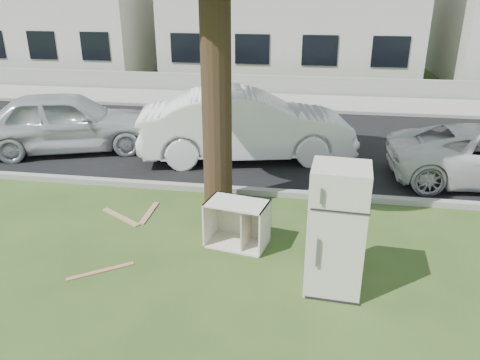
% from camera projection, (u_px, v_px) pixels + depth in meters
% --- Properties ---
extents(ground, '(120.00, 120.00, 0.00)m').
position_uv_depth(ground, '(220.00, 256.00, 7.29)').
color(ground, '#2F4A1A').
extents(road, '(120.00, 7.00, 0.01)m').
position_uv_depth(road, '(264.00, 142.00, 12.78)').
color(road, black).
rests_on(road, ground).
extents(kerb_near, '(120.00, 0.18, 0.12)m').
position_uv_depth(kerb_near, '(244.00, 193.00, 9.53)').
color(kerb_near, gray).
rests_on(kerb_near, ground).
extents(kerb_far, '(120.00, 0.18, 0.12)m').
position_uv_depth(kerb_far, '(276.00, 111.00, 16.03)').
color(kerb_far, gray).
rests_on(kerb_far, ground).
extents(sidewalk, '(120.00, 2.80, 0.01)m').
position_uv_depth(sidewalk, '(279.00, 102.00, 17.35)').
color(sidewalk, gray).
rests_on(sidewalk, ground).
extents(low_wall, '(120.00, 0.15, 0.70)m').
position_uv_depth(low_wall, '(283.00, 85.00, 18.68)').
color(low_wall, gray).
rests_on(low_wall, ground).
extents(fridge, '(0.79, 0.74, 1.80)m').
position_uv_depth(fridge, '(337.00, 230.00, 6.19)').
color(fridge, white).
rests_on(fridge, ground).
extents(cabinet, '(1.06, 0.77, 0.75)m').
position_uv_depth(cabinet, '(237.00, 223.00, 7.49)').
color(cabinet, beige).
rests_on(cabinet, ground).
extents(plank_a, '(0.84, 0.64, 0.02)m').
position_uv_depth(plank_a, '(101.00, 271.00, 6.88)').
color(plank_a, '#AF7554').
rests_on(plank_a, ground).
extents(plank_b, '(0.91, 0.64, 0.02)m').
position_uv_depth(plank_b, '(121.00, 217.00, 8.51)').
color(plank_b, tan).
rests_on(plank_b, ground).
extents(plank_c, '(0.12, 0.91, 0.02)m').
position_uv_depth(plank_c, '(149.00, 213.00, 8.67)').
color(plank_c, tan).
rests_on(plank_c, ground).
extents(car_center, '(5.36, 2.91, 1.68)m').
position_uv_depth(car_center, '(246.00, 125.00, 11.27)').
color(car_center, white).
rests_on(car_center, ground).
extents(car_left, '(4.85, 3.22, 1.53)m').
position_uv_depth(car_left, '(67.00, 121.00, 11.84)').
color(car_left, silver).
rests_on(car_left, ground).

